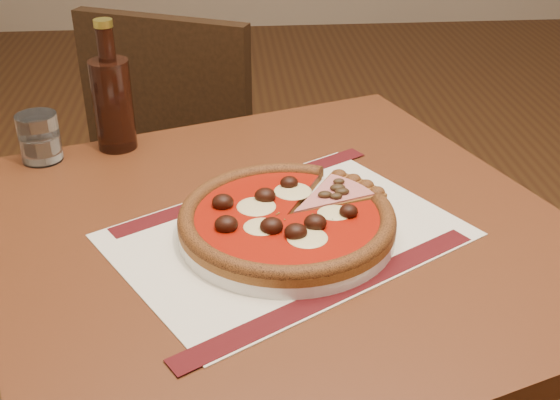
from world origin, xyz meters
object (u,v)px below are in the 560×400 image
(table, at_px, (281,282))
(chair_far, at_px, (190,154))
(water_glass, at_px, (39,138))
(bottle, at_px, (113,100))
(pizza, at_px, (287,217))
(plate, at_px, (287,229))

(table, relative_size, chair_far, 1.16)
(table, height_order, chair_far, chair_far)
(water_glass, xyz_separation_m, bottle, (0.12, 0.04, 0.05))
(pizza, bearing_deg, water_glass, 144.86)
(plate, distance_m, water_glass, 0.48)
(pizza, bearing_deg, table, 99.55)
(table, distance_m, plate, 0.12)
(table, xyz_separation_m, plate, (0.01, -0.03, 0.11))
(plate, bearing_deg, bottle, 130.44)
(plate, relative_size, water_glass, 3.66)
(water_glass, distance_m, bottle, 0.14)
(plate, bearing_deg, table, 100.31)
(bottle, bearing_deg, water_glass, -160.86)
(pizza, bearing_deg, bottle, 130.38)
(plate, height_order, pizza, pizza)
(chair_far, xyz_separation_m, pizza, (0.17, -0.80, 0.28))
(table, xyz_separation_m, pizza, (0.01, -0.03, 0.13))
(chair_far, distance_m, water_glass, 0.63)
(water_glass, bearing_deg, chair_far, 67.06)
(chair_far, height_order, bottle, bottle)
(plate, xyz_separation_m, pizza, (-0.00, -0.00, 0.02))
(table, xyz_separation_m, chair_far, (-0.17, 0.77, -0.15))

